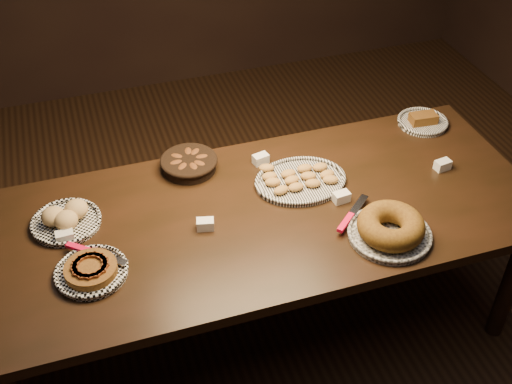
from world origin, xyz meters
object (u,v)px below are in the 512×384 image
object	(u,v)px
buffet_table	(261,225)
madeleine_platter	(300,180)
apple_tart_plate	(91,270)
bundt_cake_plate	(390,228)

from	to	relation	value
buffet_table	madeleine_platter	xyz separation A→B (m)	(0.22, 0.13, 0.09)
madeleine_platter	buffet_table	bearing A→B (deg)	-154.67
madeleine_platter	apple_tart_plate	bearing A→B (deg)	-169.11
buffet_table	bundt_cake_plate	world-z (taller)	bundt_cake_plate
apple_tart_plate	bundt_cake_plate	world-z (taller)	bundt_cake_plate
buffet_table	bundt_cake_plate	xyz separation A→B (m)	(0.44, -0.30, 0.12)
madeleine_platter	bundt_cake_plate	bearing A→B (deg)	-68.48
bundt_cake_plate	madeleine_platter	bearing A→B (deg)	107.75
buffet_table	apple_tart_plate	xyz separation A→B (m)	(-0.72, -0.14, 0.09)
buffet_table	apple_tart_plate	distance (m)	0.74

